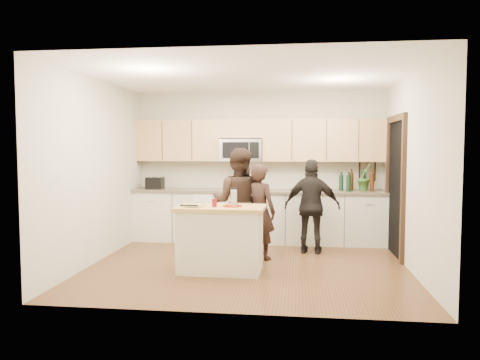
# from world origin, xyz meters

# --- Properties ---
(floor) EXTENTS (4.50, 4.50, 0.00)m
(floor) POSITION_xyz_m (0.00, 0.00, 0.00)
(floor) COLOR brown
(floor) RESTS_ON ground
(room_shell) EXTENTS (4.52, 4.02, 2.71)m
(room_shell) POSITION_xyz_m (0.00, 0.00, 1.73)
(room_shell) COLOR #BBB7A0
(room_shell) RESTS_ON ground
(back_cabinetry) EXTENTS (4.50, 0.66, 0.94)m
(back_cabinetry) POSITION_xyz_m (0.00, 1.69, 0.47)
(back_cabinetry) COLOR beige
(back_cabinetry) RESTS_ON ground
(upper_cabinetry) EXTENTS (4.50, 0.33, 0.75)m
(upper_cabinetry) POSITION_xyz_m (0.03, 1.83, 1.84)
(upper_cabinetry) COLOR tan
(upper_cabinetry) RESTS_ON ground
(microwave) EXTENTS (0.76, 0.41, 0.40)m
(microwave) POSITION_xyz_m (-0.31, 1.80, 1.65)
(microwave) COLOR silver
(microwave) RESTS_ON ground
(doorway) EXTENTS (0.06, 1.25, 2.20)m
(doorway) POSITION_xyz_m (2.23, 0.90, 1.16)
(doorway) COLOR black
(doorway) RESTS_ON ground
(framed_picture) EXTENTS (0.30, 0.03, 0.38)m
(framed_picture) POSITION_xyz_m (1.95, 1.98, 1.28)
(framed_picture) COLOR black
(framed_picture) RESTS_ON ground
(dish_towel) EXTENTS (0.34, 0.60, 0.48)m
(dish_towel) POSITION_xyz_m (-0.95, 1.50, 0.80)
(dish_towel) COLOR white
(dish_towel) RESTS_ON ground
(island) EXTENTS (1.21, 0.72, 0.90)m
(island) POSITION_xyz_m (-0.34, -0.39, 0.45)
(island) COLOR beige
(island) RESTS_ON ground
(red_plate) EXTENTS (0.26, 0.26, 0.02)m
(red_plate) POSITION_xyz_m (-0.17, -0.40, 0.91)
(red_plate) COLOR maroon
(red_plate) RESTS_ON island
(box_grater) EXTENTS (0.10, 0.07, 0.23)m
(box_grater) POSITION_xyz_m (-0.16, -0.34, 1.03)
(box_grater) COLOR silver
(box_grater) RESTS_ON red_plate
(drink_glass) EXTENTS (0.07, 0.07, 0.11)m
(drink_glass) POSITION_xyz_m (-0.41, -0.48, 0.95)
(drink_glass) COLOR maroon
(drink_glass) RESTS_ON island
(cutting_board) EXTENTS (0.26, 0.18, 0.02)m
(cutting_board) POSITION_xyz_m (-0.67, -0.46, 0.91)
(cutting_board) COLOR tan
(cutting_board) RESTS_ON island
(tongs) EXTENTS (0.24, 0.04, 0.02)m
(tongs) POSITION_xyz_m (-0.74, -0.55, 0.93)
(tongs) COLOR black
(tongs) RESTS_ON cutting_board
(knife) EXTENTS (0.21, 0.03, 0.01)m
(knife) POSITION_xyz_m (-0.70, -0.60, 0.92)
(knife) COLOR silver
(knife) RESTS_ON cutting_board
(toaster) EXTENTS (0.30, 0.24, 0.21)m
(toaster) POSITION_xyz_m (-1.90, 1.67, 1.05)
(toaster) COLOR black
(toaster) RESTS_ON back_cabinetry
(bottle_cluster) EXTENTS (0.59, 0.30, 0.40)m
(bottle_cluster) POSITION_xyz_m (1.72, 1.70, 1.12)
(bottle_cluster) COLOR black
(bottle_cluster) RESTS_ON back_cabinetry
(orchid) EXTENTS (0.34, 0.34, 0.49)m
(orchid) POSITION_xyz_m (1.87, 1.72, 1.18)
(orchid) COLOR #3C702D
(orchid) RESTS_ON back_cabinetry
(woman_left) EXTENTS (0.63, 0.55, 1.46)m
(woman_left) POSITION_xyz_m (0.13, 0.40, 0.73)
(woman_left) COLOR black
(woman_left) RESTS_ON ground
(woman_center) EXTENTS (0.88, 0.72, 1.69)m
(woman_center) POSITION_xyz_m (-0.21, 0.52, 0.85)
(woman_center) COLOR black
(woman_center) RESTS_ON ground
(woman_right) EXTENTS (0.92, 0.47, 1.51)m
(woman_right) POSITION_xyz_m (0.94, 0.89, 0.76)
(woman_right) COLOR black
(woman_right) RESTS_ON ground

